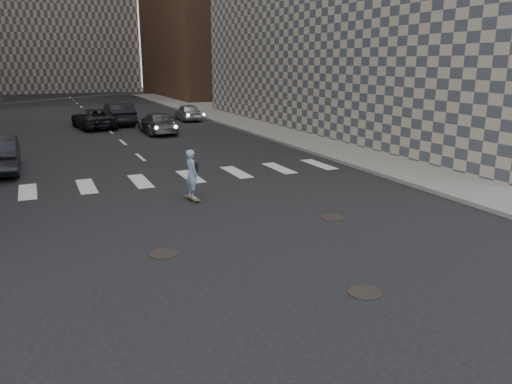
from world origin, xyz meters
The scene contains 10 objects.
ground centered at (0.00, 0.00, 0.00)m, with size 160.00×160.00×0.00m, color black.
sidewalk_right centered at (14.50, 20.00, 0.07)m, with size 13.00×80.00×0.15m, color gray.
manhole_a centered at (1.20, -2.50, 0.01)m, with size 0.70×0.70×0.02m, color black.
manhole_b centered at (-2.00, 1.20, 0.01)m, with size 0.70×0.70×0.02m, color black.
manhole_c centered at (3.30, 2.00, 0.01)m, with size 0.70×0.70×0.02m, color black.
skateboarder centered at (0.05, 5.55, 0.90)m, with size 0.47×0.89×1.72m.
traffic_car_b centered at (2.70, 21.82, 0.66)m, with size 1.85×4.56×1.32m, color #53555A.
traffic_car_c centered at (-0.77, 26.00, 0.67)m, with size 2.24×4.85×1.35m, color black.
traffic_car_d centered at (6.50, 28.00, 0.65)m, with size 1.54×3.83×1.31m, color #B4B7BC.
traffic_car_e centered at (1.12, 27.41, 0.81)m, with size 1.71×4.91×1.62m, color black.
Camera 1 is at (-4.52, -9.99, 4.51)m, focal length 35.00 mm.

